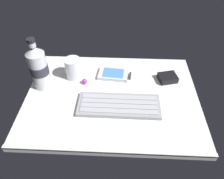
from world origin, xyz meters
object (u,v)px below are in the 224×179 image
Objects in this scene: handheld_device at (115,74)px; water_bottle at (39,67)px; keyboard at (119,105)px; charger_block at (168,78)px; trackball_mouse at (84,81)px; juice_cup at (73,69)px.

water_bottle is at bearing -165.21° from handheld_device.
charger_block is at bearing 38.71° from keyboard.
charger_block reaches higher than trackball_mouse.
charger_block is 3.18× the size of trackball_mouse.
trackball_mouse is at bearing -155.89° from handheld_device.
trackball_mouse reaches higher than handheld_device.
keyboard is at bearing -83.17° from handheld_device.
juice_cup is 0.41× the size of water_bottle.
keyboard is 17.24cm from handheld_device.
handheld_device is at bearing 4.36° from juice_cup.
handheld_device is 13.00cm from trackball_mouse.
trackball_mouse is at bearing 7.18° from water_bottle.
handheld_device is 29.77cm from water_bottle.
water_bottle is 2.97× the size of charger_block.
juice_cup reaches higher than handheld_device.
juice_cup is (-18.61, 15.85, 3.10)cm from keyboard.
juice_cup is (-16.56, -1.26, 3.18)cm from handheld_device.
juice_cup is at bearing 139.30° from trackball_mouse.
trackball_mouse is (-33.06, -3.54, -0.10)cm from charger_block.
water_bottle reaches higher than trackball_mouse.
juice_cup is 37.86cm from charger_block.
charger_block is 33.25cm from trackball_mouse.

